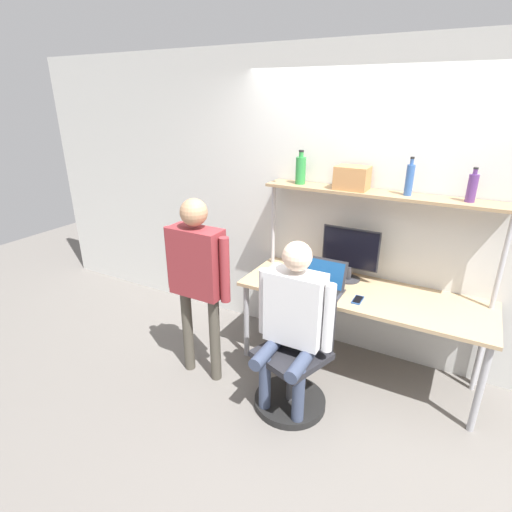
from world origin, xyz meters
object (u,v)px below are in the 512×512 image
at_px(cell_phone, 358,300).
at_px(bottle_green, 301,170).
at_px(laptop, 323,282).
at_px(bottle_purple, 472,187).
at_px(bottle_blue, 409,179).
at_px(monitor, 350,252).
at_px(person_seated, 293,316).
at_px(person_standing, 197,269).
at_px(office_chair, 295,372).
at_px(storage_box, 352,178).

bearing_deg(cell_phone, bottle_green, 151.58).
bearing_deg(laptop, bottle_purple, 19.20).
relative_size(bottle_purple, bottle_blue, 0.85).
height_order(monitor, cell_phone, monitor).
xyz_separation_m(monitor, person_seated, (-0.14, -0.88, -0.22)).
bearing_deg(cell_phone, person_standing, -155.14).
bearing_deg(bottle_green, monitor, -3.14).
relative_size(laptop, cell_phone, 2.36).
relative_size(monitor, person_seated, 0.36).
xyz_separation_m(laptop, cell_phone, (0.31, -0.04, -0.07)).
height_order(monitor, office_chair, monitor).
distance_m(person_seated, person_standing, 0.86).
height_order(laptop, person_seated, person_seated).
xyz_separation_m(office_chair, person_seated, (-0.01, -0.05, 0.52)).
relative_size(cell_phone, bottle_purple, 0.60).
xyz_separation_m(cell_phone, bottle_purple, (0.64, 0.37, 0.90)).
height_order(monitor, storage_box, storage_box).
bearing_deg(monitor, office_chair, -98.49).
xyz_separation_m(laptop, person_standing, (-0.85, -0.58, 0.16)).
distance_m(laptop, office_chair, 0.76).
xyz_separation_m(bottle_green, storage_box, (0.45, -0.00, -0.03)).
xyz_separation_m(laptop, storage_box, (0.07, 0.33, 0.82)).
relative_size(monitor, bottle_purple, 1.99).
bearing_deg(office_chair, cell_phone, 57.28).
relative_size(person_standing, bottle_blue, 5.38).
height_order(monitor, bottle_green, bottle_green).
bearing_deg(cell_phone, storage_box, 122.26).
xyz_separation_m(cell_phone, storage_box, (-0.24, 0.37, 0.88)).
xyz_separation_m(monitor, bottle_green, (-0.50, 0.03, 0.66)).
bearing_deg(cell_phone, person_seated, -121.49).
height_order(bottle_purple, storage_box, bottle_purple).
bearing_deg(office_chair, storage_box, 84.88).
distance_m(monitor, person_seated, 0.92).
bearing_deg(person_seated, office_chair, 73.61).
height_order(cell_phone, bottle_green, bottle_green).
bearing_deg(bottle_green, bottle_purple, -0.00).
bearing_deg(office_chair, bottle_green, 113.68).
xyz_separation_m(office_chair, bottle_green, (-0.38, 0.86, 1.39)).
bearing_deg(bottle_purple, person_standing, -153.11).
distance_m(cell_phone, bottle_purple, 1.16).
bearing_deg(bottle_green, bottle_blue, -0.00).
distance_m(monitor, bottle_blue, 0.77).
bearing_deg(bottle_blue, person_standing, -146.30).
bearing_deg(cell_phone, laptop, 171.96).
relative_size(laptop, bottle_blue, 1.22).
bearing_deg(bottle_green, person_seated, -68.13).
relative_size(cell_phone, bottle_blue, 0.51).
relative_size(cell_phone, office_chair, 0.16).
height_order(cell_phone, storage_box, storage_box).
relative_size(monitor, bottle_blue, 1.69).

